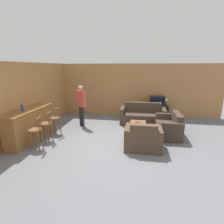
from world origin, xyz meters
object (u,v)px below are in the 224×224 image
Objects in this scene: book_on_table at (138,122)px; couch_far at (143,116)px; person_by_window at (81,103)px; bottle at (22,107)px; table_lamp at (165,98)px; tv_unit at (157,112)px; bar_chair_mid at (46,126)px; bar_chair_near at (36,132)px; bar_chair_far at (55,120)px; tv at (157,101)px; coffee_table at (138,125)px; loveseat_right at (169,127)px; armchair_near at (143,139)px.

couch_far is at bearing 79.30° from book_on_table.
bottle is at bearing -124.34° from person_by_window.
table_lamp is 0.27× the size of person_by_window.
tv_unit is 6.20× the size of book_on_table.
bar_chair_mid is at bearing 21.61° from bottle.
bar_chair_mid reaches higher than tv_unit.
bar_chair_mid is at bearing 89.99° from bar_chair_near.
bar_chair_far is 5.98× the size of book_on_table.
person_by_window is at bearing -151.88° from tv_unit.
tv is at bearing -90.00° from tv_unit.
bottle reaches higher than bar_chair_far.
bar_chair_near is 1.00× the size of bar_chair_far.
bar_chair_mid is 3.28m from coffee_table.
person_by_window is (1.30, 1.90, -0.21)m from bottle.
loveseat_right is 1.97× the size of tv.
bar_chair_mid is 1.85m from person_by_window.
bar_chair_mid and bar_chair_far have the same top height.
book_on_table is at bearing -114.01° from tv_unit.
book_on_table is 2.43m from person_by_window.
armchair_near is 1.06× the size of tv_unit.
armchair_near is at bearing -2.18° from bar_chair_mid.
tv is at bearing 28.08° from person_by_window.
bar_chair_near reaches higher than couch_far.
loveseat_right is 0.80× the size of person_by_window.
person_by_window is at bearing -162.51° from couch_far.
table_lamp is at bearing 87.78° from loveseat_right.
tv is at bearing 78.76° from armchair_near.
bottle is at bearing -155.79° from book_on_table.
loveseat_right is 2.26m from tv_unit.
armchair_near is 0.64× the size of person_by_window.
bottle reaches higher than bar_chair_near.
book_on_table is (3.03, 1.39, -0.16)m from bar_chair_mid.
armchair_near is (-0.01, -2.58, 0.00)m from couch_far.
bar_chair_near reaches higher than book_on_table.
book_on_table is (-0.20, -1.07, 0.06)m from couch_far.
armchair_near reaches higher than book_on_table.
bottle is (-0.61, -0.87, 0.66)m from bar_chair_far.
couch_far is 1.27m from coffee_table.
bar_chair_far is 3.51× the size of bottle.
bar_chair_far is 0.96× the size of tv_unit.
bottle reaches higher than tv_unit.
tv_unit is at bearing 38.70° from bottle.
bar_chair_far is 3.71m from couch_far.
bottle is at bearing -163.98° from loveseat_right.
tv is 1.50× the size of table_lamp.
bar_chair_far is 0.91× the size of armchair_near.
bar_chair_near is 0.61m from bar_chair_mid.
tv_unit reaches higher than book_on_table.
tv reaches higher than tv_unit.
coffee_table is at bearing -84.87° from book_on_table.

